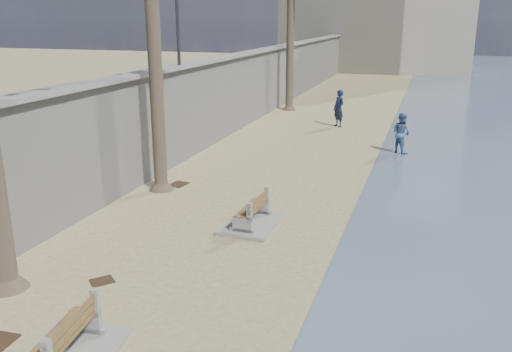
# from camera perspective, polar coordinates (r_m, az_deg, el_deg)

# --- Properties ---
(seawall) EXTENTS (0.45, 70.00, 3.50)m
(seawall) POSITION_cam_1_polar(r_m,az_deg,el_deg) (28.10, -0.91, 9.16)
(seawall) COLOR gray
(seawall) RESTS_ON ground_plane
(wall_cap) EXTENTS (0.80, 70.00, 0.12)m
(wall_cap) POSITION_cam_1_polar(r_m,az_deg,el_deg) (27.93, -0.92, 12.83)
(wall_cap) COLOR gray
(wall_cap) RESTS_ON seawall
(bench_near) EXTENTS (1.69, 2.26, 0.87)m
(bench_near) POSITION_cam_1_polar(r_m,az_deg,el_deg) (9.50, -19.65, -16.27)
(bench_near) COLOR gray
(bench_near) RESTS_ON ground_plane
(bench_far) EXTENTS (1.34, 1.95, 0.81)m
(bench_far) POSITION_cam_1_polar(r_m,az_deg,el_deg) (14.35, -0.48, -3.94)
(bench_far) COLOR gray
(bench_far) RESTS_ON ground_plane
(person_a) EXTENTS (0.91, 0.90, 2.11)m
(person_a) POSITION_cam_1_polar(r_m,az_deg,el_deg) (27.41, 8.72, 7.32)
(person_a) COLOR #121B33
(person_a) RESTS_ON ground_plane
(person_b) EXTENTS (1.11, 1.08, 1.82)m
(person_b) POSITION_cam_1_polar(r_m,az_deg,el_deg) (22.63, 15.05, 4.62)
(person_b) COLOR #476794
(person_b) RESTS_ON ground_plane
(debris_c) EXTENTS (0.58, 0.68, 0.03)m
(debris_c) POSITION_cam_1_polar(r_m,az_deg,el_deg) (18.07, -8.17, -0.86)
(debris_c) COLOR #382616
(debris_c) RESTS_ON ground_plane
(debris_d) EXTENTS (0.59, 0.59, 0.03)m
(debris_d) POSITION_cam_1_polar(r_m,az_deg,el_deg) (12.04, -15.90, -10.58)
(debris_d) COLOR #382616
(debris_d) RESTS_ON ground_plane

